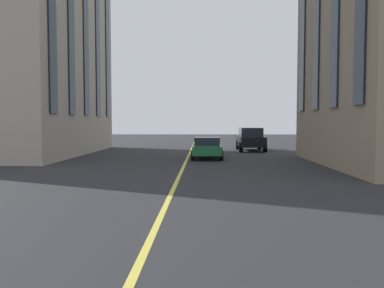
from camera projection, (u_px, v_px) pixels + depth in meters
name	position (u px, v px, depth m)	size (l,w,h in m)	color
lane_centre_line	(177.00, 180.00, 16.09)	(80.00, 0.16, 0.01)	#D8C64C
car_black_parked_b	(251.00, 139.00, 32.57)	(4.70, 2.14, 1.88)	black
car_green_trailing	(207.00, 147.00, 25.64)	(4.40, 1.95, 1.37)	#1E6038
building_left_near	(11.00, 14.00, 28.71)	(16.06, 10.92, 20.22)	#A89E8E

